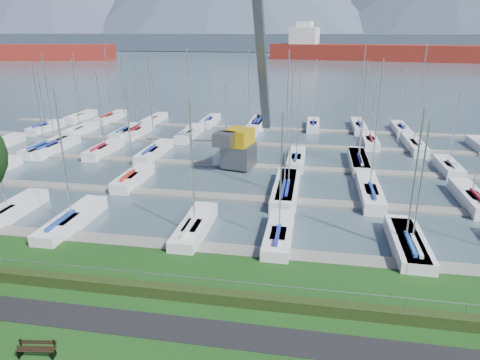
# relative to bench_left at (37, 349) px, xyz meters

# --- Properties ---
(path) EXTENTS (160.00, 2.00, 0.04)m
(path) POSITION_rel_bench_left_xyz_m (6.56, 3.01, -0.41)
(path) COLOR black
(path) RESTS_ON grass
(water) EXTENTS (800.00, 540.00, 0.20)m
(water) POSITION_rel_bench_left_xyz_m (6.56, 266.01, -0.82)
(water) COLOR #40545E
(hedge) EXTENTS (80.00, 0.70, 0.70)m
(hedge) POSITION_rel_bench_left_xyz_m (6.56, 5.61, -0.07)
(hedge) COLOR #233112
(hedge) RESTS_ON grass
(fence) EXTENTS (80.00, 0.04, 0.04)m
(fence) POSITION_rel_bench_left_xyz_m (6.56, 6.01, 0.78)
(fence) COLOR #94969C
(fence) RESTS_ON grass
(foothill) EXTENTS (900.00, 80.00, 12.00)m
(foothill) POSITION_rel_bench_left_xyz_m (6.56, 336.01, 5.58)
(foothill) COLOR #3A4555
(foothill) RESTS_ON water
(docks) EXTENTS (90.00, 41.60, 0.25)m
(docks) POSITION_rel_bench_left_xyz_m (6.56, 32.01, -0.64)
(docks) COLOR slate
(docks) RESTS_ON water
(bench_left) EXTENTS (1.84, 0.66, 0.85)m
(bench_left) POSITION_rel_bench_left_xyz_m (0.00, 0.00, 0.00)
(bench_left) COLOR black
(bench_left) RESTS_ON grass
(crane) EXTENTS (4.96, 13.42, 22.35)m
(crane) POSITION_rel_bench_left_xyz_m (4.56, 32.57, 4.91)
(crane) COLOR #55575C
(crane) RESTS_ON water
(cargo_ship_west) EXTENTS (96.94, 37.12, 21.50)m
(cargo_ship_west) POSITION_rel_bench_left_xyz_m (-145.74, 195.03, 3.16)
(cargo_ship_west) COLOR maroon
(cargo_ship_west) RESTS_ON water
(cargo_ship_mid) EXTENTS (113.21, 36.21, 21.50)m
(cargo_ship_mid) POSITION_rel_bench_left_xyz_m (38.90, 225.22, 3.02)
(cargo_ship_mid) COLOR maroon
(cargo_ship_mid) RESTS_ON water
(sailboat_fleet) EXTENTS (75.02, 49.53, 13.79)m
(sailboat_fleet) POSITION_rel_bench_left_xyz_m (4.37, 35.31, 5.04)
(sailboat_fleet) COLOR #1B2098
(sailboat_fleet) RESTS_ON water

